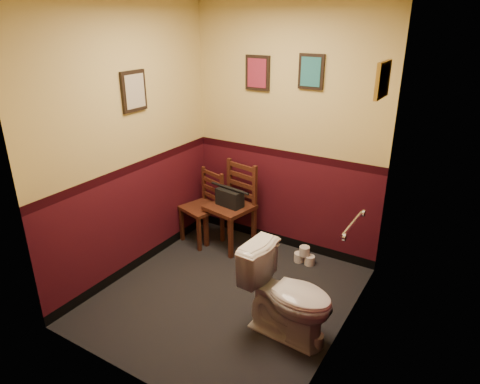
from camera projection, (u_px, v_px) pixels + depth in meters
name	position (u px, v px, depth m)	size (l,w,h in m)	color
floor	(227.00, 296.00, 4.14)	(2.20, 2.40, 0.00)	black
wall_back	(286.00, 133.00, 4.56)	(2.20, 2.70, 0.00)	#410D17
wall_front	(120.00, 216.00, 2.67)	(2.20, 2.70, 0.00)	#410D17
wall_left	(130.00, 145.00, 4.15)	(2.40, 2.70, 0.00)	#410D17
wall_right	(352.00, 189.00, 3.09)	(2.40, 2.70, 0.00)	#410D17
grab_bar	(353.00, 224.00, 3.45)	(0.05, 0.56, 0.06)	silver
framed_print_back_a	(258.00, 73.00, 4.49)	(0.28, 0.04, 0.36)	black
framed_print_back_b	(311.00, 72.00, 4.18)	(0.26, 0.04, 0.34)	black
framed_print_left	(134.00, 91.00, 4.02)	(0.04, 0.30, 0.38)	black
framed_print_right	(383.00, 80.00, 3.30)	(0.04, 0.34, 0.28)	olive
toilet	(288.00, 295.00, 3.51)	(0.44, 0.79, 0.77)	white
toilet_brush	(316.00, 340.00, 3.47)	(0.12, 0.12, 0.43)	silver
chair_left	(204.00, 207.00, 5.02)	(0.50, 0.50, 0.85)	#57291A
chair_right	(233.00, 206.00, 4.89)	(0.54, 0.54, 0.98)	#57291A
handbag	(230.00, 198.00, 4.81)	(0.33, 0.20, 0.23)	black
tp_stack	(304.00, 256.00, 4.65)	(0.23, 0.12, 0.20)	silver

